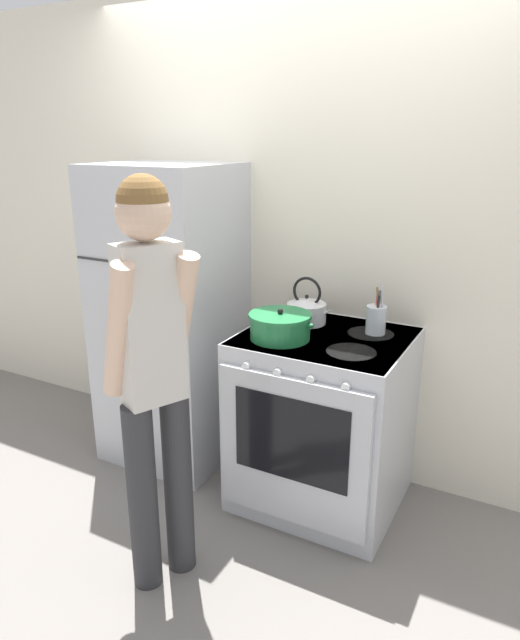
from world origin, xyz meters
TOP-DOWN VIEW (x-y plane):
  - ground_plane at (0.00, 0.00)m, footprint 14.00×14.00m
  - wall_back at (0.00, 0.03)m, footprint 10.00×0.06m
  - refrigerator at (-0.65, -0.31)m, footprint 0.69×0.65m
  - stove_range at (0.30, -0.37)m, footprint 0.78×0.74m
  - dutch_oven_pot at (0.12, -0.49)m, footprint 0.33×0.29m
  - tea_kettle at (0.14, -0.21)m, footprint 0.25×0.20m
  - utensil_jar at (0.50, -0.20)m, footprint 0.10×0.10m
  - person at (-0.08, -1.17)m, footprint 0.37×0.41m

SIDE VIEW (x-z plane):
  - ground_plane at x=0.00m, z-range 0.00..0.00m
  - stove_range at x=0.30m, z-range 0.01..0.90m
  - refrigerator at x=-0.65m, z-range 0.00..1.67m
  - dutch_oven_pot at x=0.12m, z-range 0.88..1.03m
  - person at x=-0.08m, z-range 0.12..1.80m
  - tea_kettle at x=0.14m, z-range 0.84..1.08m
  - utensil_jar at x=0.50m, z-range 0.85..1.09m
  - wall_back at x=0.00m, z-range 0.00..2.55m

